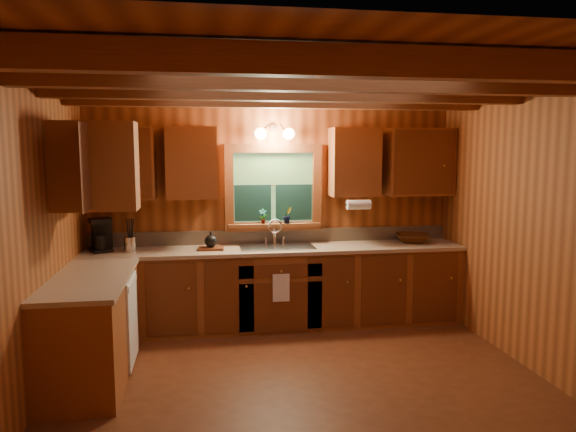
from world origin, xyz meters
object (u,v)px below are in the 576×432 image
Objects in this scene: cutting_board at (211,248)px; wicker_basket at (412,238)px; sink at (277,251)px; coffee_maker at (101,235)px.

cutting_board is 0.69× the size of wicker_basket.
coffee_maker is at bearing 177.98° from sink.
coffee_maker is at bearing 179.78° from wicker_basket.
sink is 0.73m from cutting_board.
sink is 2.30× the size of coffee_maker.
coffee_maker is 0.88× the size of wicker_basket.
sink is 1.91m from coffee_maker.
sink is at bearing 6.55° from cutting_board.
cutting_board is (1.16, -0.10, -0.16)m from coffee_maker.
cutting_board is at bearing -177.50° from sink.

